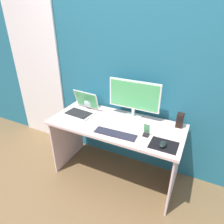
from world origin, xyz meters
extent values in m
plane|color=brown|center=(0.00, 0.00, 0.00)|extent=(8.00, 8.00, 0.00)
cube|color=#21677E|center=(0.00, 0.38, 1.25)|extent=(6.00, 0.04, 2.50)
cube|color=white|center=(-1.40, 0.35, 1.01)|extent=(0.82, 0.02, 2.02)
cube|color=beige|center=(0.00, 0.00, 0.71)|extent=(1.44, 0.64, 0.03)
cube|color=beige|center=(-0.68, 0.00, 0.35)|extent=(0.02, 0.60, 0.70)
cube|color=beige|center=(0.68, 0.00, 0.35)|extent=(0.02, 0.60, 0.70)
cube|color=silver|center=(0.11, 0.22, 0.73)|extent=(0.18, 0.14, 0.01)
cylinder|color=silver|center=(0.11, 0.22, 0.79)|extent=(0.04, 0.04, 0.09)
cube|color=silver|center=(0.11, 0.22, 0.99)|extent=(0.58, 0.02, 0.33)
cube|color=#4CB266|center=(0.11, 0.21, 0.99)|extent=(0.54, 0.00, 0.29)
cube|color=black|center=(0.62, 0.23, 0.80)|extent=(0.07, 0.07, 0.15)
cylinder|color=black|center=(0.62, 0.19, 0.82)|extent=(0.04, 0.00, 0.04)
cube|color=white|center=(-0.48, 0.00, 0.74)|extent=(0.35, 0.26, 0.02)
cube|color=black|center=(-0.48, -0.01, 0.75)|extent=(0.31, 0.20, 0.00)
cube|color=white|center=(-0.46, 0.15, 0.85)|extent=(0.33, 0.10, 0.22)
cube|color=#4CB266|center=(-0.46, 0.14, 0.85)|extent=(0.30, 0.08, 0.19)
sphere|color=silver|center=(-0.45, 0.23, 0.81)|extent=(0.18, 0.18, 0.18)
cube|color=#232332|center=(0.08, -0.19, 0.73)|extent=(0.43, 0.13, 0.01)
cube|color=black|center=(0.55, -0.16, 0.73)|extent=(0.25, 0.20, 0.00)
ellipsoid|color=black|center=(0.55, -0.18, 0.75)|extent=(0.07, 0.11, 0.04)
cube|color=black|center=(0.36, -0.09, 0.74)|extent=(0.06, 0.05, 0.02)
cube|color=silver|center=(0.36, -0.07, 0.81)|extent=(0.06, 0.04, 0.12)
cube|color=#4CB266|center=(0.36, -0.08, 0.81)|extent=(0.05, 0.02, 0.10)
camera|label=1|loc=(0.77, -1.68, 1.83)|focal=32.16mm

